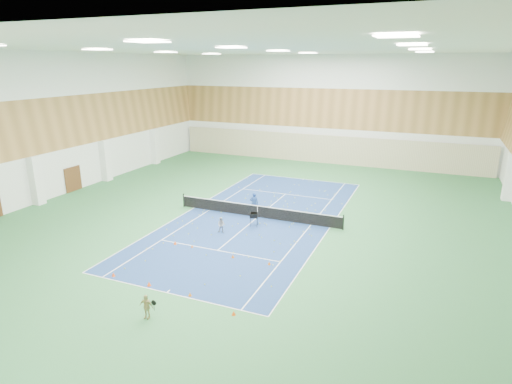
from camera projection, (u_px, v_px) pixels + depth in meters
ground at (258, 217)px, 31.94m from camera, size 40.00×40.00×0.00m
room_shell at (258, 138)px, 30.20m from camera, size 36.00×40.00×12.00m
wood_cladding at (258, 109)px, 29.62m from camera, size 36.00×40.00×8.00m
ceiling_light_grid at (258, 50)px, 28.48m from camera, size 21.40×25.40×0.06m
court_surface at (258, 217)px, 31.94m from camera, size 10.97×23.77×0.01m
tennis_balls_scatter at (258, 217)px, 31.92m from camera, size 10.57×22.77×0.07m
tennis_net at (258, 210)px, 31.78m from camera, size 12.80×0.10×1.10m
back_curtain at (324, 149)px, 48.90m from camera, size 35.40×0.16×3.20m
door_left_b at (73, 179)px, 38.27m from camera, size 0.08×1.80×2.20m
coach at (254, 203)px, 32.41m from camera, size 0.73×0.60×1.72m
child_court at (221, 225)px, 28.93m from camera, size 0.61×0.52×1.09m
child_apron at (146, 306)px, 19.19m from camera, size 0.70×0.33×1.17m
ball_cart at (254, 220)px, 30.09m from camera, size 0.71×0.71×0.98m
cone_svc_a at (175, 243)px, 27.15m from camera, size 0.21×0.21×0.24m
cone_svc_b at (192, 246)px, 26.69m from camera, size 0.17×0.17×0.19m
cone_svc_c at (233, 256)px, 25.28m from camera, size 0.20×0.20×0.22m
cone_svc_d at (269, 263)px, 24.40m from camera, size 0.18×0.18×0.20m
cone_base_a at (113, 274)px, 23.08m from camera, size 0.20×0.20×0.22m
cone_base_b at (149, 284)px, 22.08m from camera, size 0.22×0.22×0.24m
cone_base_c at (190, 294)px, 21.13m from camera, size 0.19×0.19×0.21m
cone_base_d at (234, 313)px, 19.54m from camera, size 0.20×0.20×0.21m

